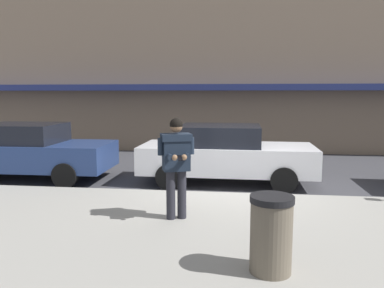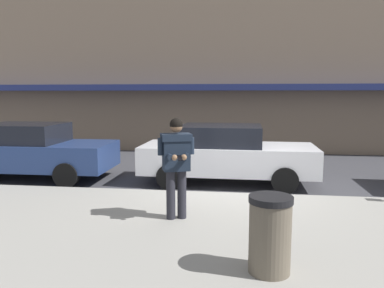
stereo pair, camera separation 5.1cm
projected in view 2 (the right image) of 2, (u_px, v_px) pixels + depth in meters
ground_plane at (233, 196)px, 8.68m from camera, size 80.00×80.00×0.00m
sidewalk at (295, 244)px, 5.75m from camera, size 32.00×5.30×0.14m
curb_paint_line at (277, 197)px, 8.61m from camera, size 28.00×0.12×0.01m
storefront_facade at (262, 0)px, 16.05m from camera, size 28.00×4.70×12.68m
parked_sedan_near at (30, 151)px, 10.37m from camera, size 4.52×1.97×1.54m
parked_sedan_mid at (226, 154)px, 9.85m from camera, size 4.53×1.99×1.54m
man_texting_on_phone at (176, 157)px, 6.56m from camera, size 0.62×0.65×1.81m
trash_bin at (270, 234)px, 4.63m from camera, size 0.55×0.55×0.98m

